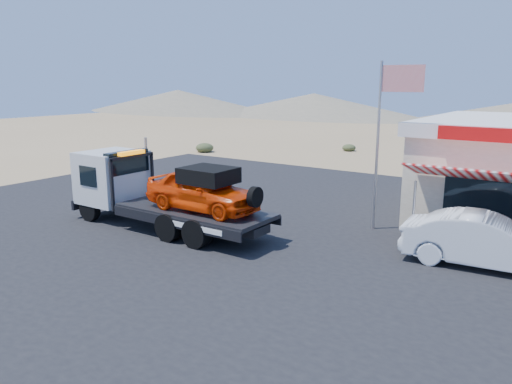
# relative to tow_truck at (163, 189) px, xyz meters

# --- Properties ---
(ground) EXTENTS (120.00, 120.00, 0.00)m
(ground) POSITION_rel_tow_truck_xyz_m (1.70, -0.18, -1.48)
(ground) COLOR #917952
(ground) RESTS_ON ground
(asphalt_lot) EXTENTS (32.00, 24.00, 0.02)m
(asphalt_lot) POSITION_rel_tow_truck_xyz_m (3.70, 2.82, -1.47)
(asphalt_lot) COLOR black
(asphalt_lot) RESTS_ON ground
(tow_truck) EXTENTS (8.21, 2.43, 2.74)m
(tow_truck) POSITION_rel_tow_truck_xyz_m (0.00, 0.00, 0.00)
(tow_truck) COLOR black
(tow_truck) RESTS_ON asphalt_lot
(white_sedan) EXTENTS (4.81, 2.08, 1.54)m
(white_sedan) POSITION_rel_tow_truck_xyz_m (10.52, 2.52, -0.69)
(white_sedan) COLOR silver
(white_sedan) RESTS_ON asphalt_lot
(flagpole) EXTENTS (1.55, 0.10, 6.00)m
(flagpole) POSITION_rel_tow_truck_xyz_m (6.63, 4.32, 2.29)
(flagpole) COLOR #99999E
(flagpole) RESTS_ON asphalt_lot
(desert_scrub) EXTENTS (24.68, 34.96, 0.73)m
(desert_scrub) POSITION_rel_tow_truck_xyz_m (-11.20, 9.43, -1.18)
(desert_scrub) COLOR #333D20
(desert_scrub) RESTS_ON ground
(distant_hills) EXTENTS (126.00, 48.00, 4.20)m
(distant_hills) POSITION_rel_tow_truck_xyz_m (-8.07, 54.96, 0.41)
(distant_hills) COLOR #726B59
(distant_hills) RESTS_ON ground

